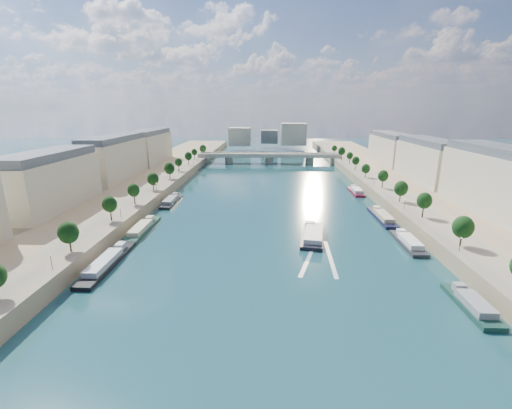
{
  "coord_description": "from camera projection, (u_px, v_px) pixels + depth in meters",
  "views": [
    {
      "loc": [
        0.06,
        -43.8,
        43.36
      ],
      "look_at": [
        -5.13,
        90.03,
        5.0
      ],
      "focal_mm": 24.0,
      "sensor_mm": 36.0,
      "label": 1
    }
  ],
  "objects": [
    {
      "name": "wake",
      "position": [
        319.0,
        258.0,
        101.86
      ],
      "size": [
        11.74,
        26.03,
        0.04
      ],
      "color": "silver",
      "rests_on": "ground"
    },
    {
      "name": "moored_barges_right",
      "position": [
        414.0,
        248.0,
        106.79
      ],
      "size": [
        5.0,
        165.58,
        3.6
      ],
      "color": "black",
      "rests_on": "ground"
    },
    {
      "name": "ground",
      "position": [
        269.0,
        209.0,
        150.08
      ],
      "size": [
        700.0,
        700.0,
        0.0
      ],
      "primitive_type": "plane",
      "color": "#0C3235",
      "rests_on": "ground"
    },
    {
      "name": "quay_right",
      "position": [
        436.0,
        206.0,
        146.71
      ],
      "size": [
        44.0,
        520.0,
        5.0
      ],
      "primitive_type": "cube",
      "color": "#9E8460",
      "rests_on": "ground"
    },
    {
      "name": "tour_barge",
      "position": [
        313.0,
        235.0,
        117.64
      ],
      "size": [
        11.01,
        25.65,
        3.57
      ],
      "rotation": [
        0.0,
        0.0,
        -0.16
      ],
      "color": "black",
      "rests_on": "ground"
    },
    {
      "name": "buildings_right",
      "position": [
        458.0,
        169.0,
        153.91
      ],
      "size": [
        16.0,
        226.0,
        23.2
      ],
      "color": "#C3B796",
      "rests_on": "ground"
    },
    {
      "name": "quay_left",
      "position": [
        107.0,
        202.0,
        152.07
      ],
      "size": [
        44.0,
        520.0,
        5.0
      ],
      "primitive_type": "cube",
      "color": "#9E8460",
      "rests_on": "ground"
    },
    {
      "name": "lamps_right",
      "position": [
        388.0,
        191.0,
        150.78
      ],
      "size": [
        0.36,
        200.36,
        4.28
      ],
      "color": "black",
      "rests_on": "ground"
    },
    {
      "name": "skyline",
      "position": [
        272.0,
        135.0,
        356.8
      ],
      "size": [
        79.0,
        42.0,
        22.0
      ],
      "color": "#C3B796",
      "rests_on": "ground"
    },
    {
      "name": "moored_barges_left",
      "position": [
        117.0,
        254.0,
        102.65
      ],
      "size": [
        5.0,
        153.58,
        3.6
      ],
      "color": "#1C1F3F",
      "rests_on": "ground"
    },
    {
      "name": "lamps_left",
      "position": [
        141.0,
        197.0,
        140.29
      ],
      "size": [
        0.36,
        200.36,
        4.28
      ],
      "color": "black",
      "rests_on": "ground"
    },
    {
      "name": "bridge",
      "position": [
        269.0,
        157.0,
        270.8
      ],
      "size": [
        112.0,
        12.0,
        8.15
      ],
      "color": "#C1B79E",
      "rests_on": "ground"
    },
    {
      "name": "trees_left",
      "position": [
        145.0,
        184.0,
        151.16
      ],
      "size": [
        4.8,
        268.8,
        8.26
      ],
      "color": "#382B1E",
      "rests_on": "ground"
    },
    {
      "name": "pave_right",
      "position": [
        401.0,
        200.0,
        146.57
      ],
      "size": [
        14.0,
        520.0,
        0.1
      ],
      "primitive_type": "cube",
      "color": "gray",
      "rests_on": "quay_right"
    },
    {
      "name": "pave_left",
      "position": [
        140.0,
        197.0,
        150.81
      ],
      "size": [
        14.0,
        520.0,
        0.1
      ],
      "primitive_type": "cube",
      "color": "gray",
      "rests_on": "quay_left"
    },
    {
      "name": "trees_right",
      "position": [
        390.0,
        182.0,
        154.75
      ],
      "size": [
        4.8,
        268.8,
        8.26
      ],
      "color": "#382B1E",
      "rests_on": "ground"
    },
    {
      "name": "buildings_left",
      "position": [
        88.0,
        166.0,
        160.24
      ],
      "size": [
        16.0,
        226.0,
        23.2
      ],
      "color": "#C3B796",
      "rests_on": "ground"
    }
  ]
}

